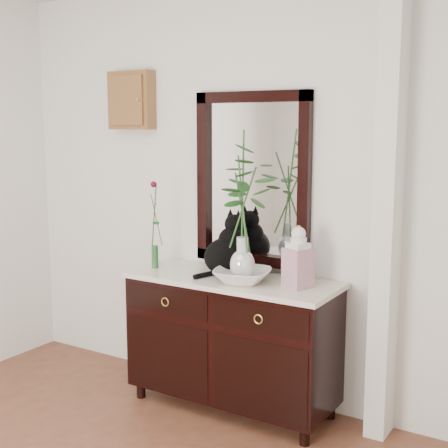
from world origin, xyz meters
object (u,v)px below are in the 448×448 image
Objects in this scene: cat at (226,244)px; ginger_jar at (298,256)px; lotus_bowl at (242,276)px; sideboard at (232,336)px.

ginger_jar is at bearing 7.53° from cat.
lotus_bowl is (0.20, -0.14, -0.15)m from cat.
cat is 0.29m from lotus_bowl.
ginger_jar reaches higher than lotus_bowl.
ginger_jar is (0.53, -0.07, -0.01)m from cat.
cat reaches higher than lotus_bowl.
cat is at bearing 141.56° from sideboard.
sideboard is at bearing 147.36° from lotus_bowl.
ginger_jar is at bearing 12.97° from lotus_bowl.
cat is 0.53m from ginger_jar.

